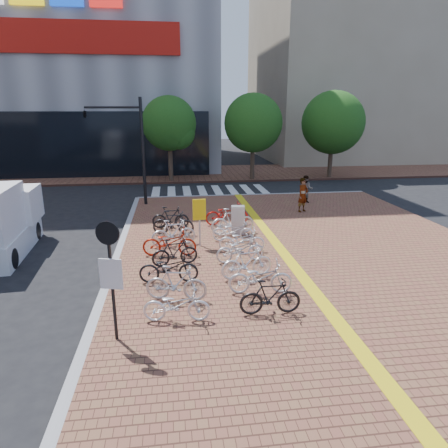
{
  "coord_description": "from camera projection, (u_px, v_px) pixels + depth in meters",
  "views": [
    {
      "loc": [
        -1.93,
        -11.52,
        5.21
      ],
      "look_at": [
        -0.18,
        1.82,
        1.3
      ],
      "focal_mm": 32.0,
      "sensor_mm": 36.0,
      "label": 1
    }
  ],
  "objects": [
    {
      "name": "ground",
      "position": [
        237.0,
        279.0,
        12.67
      ],
      "size": [
        120.0,
        120.0,
        0.0
      ],
      "primitive_type": "plane",
      "color": "black",
      "rests_on": "ground"
    },
    {
      "name": "sidewalk",
      "position": [
        419.0,
        366.0,
        8.26
      ],
      "size": [
        14.0,
        34.0,
        0.15
      ],
      "primitive_type": "cube",
      "color": "brown",
      "rests_on": "ground"
    },
    {
      "name": "tactile_strip",
      "position": [
        374.0,
        367.0,
        8.11
      ],
      "size": [
        0.4,
        34.0,
        0.01
      ],
      "primitive_type": "cube",
      "color": "gold",
      "rests_on": "sidewalk"
    },
    {
      "name": "kerb_west",
      "position": [
        67.0,
        397.0,
        7.38
      ],
      "size": [
        0.25,
        34.0,
        0.15
      ],
      "primitive_type": "cube",
      "color": "gray",
      "rests_on": "ground"
    },
    {
      "name": "kerb_north",
      "position": [
        254.0,
        195.0,
        24.45
      ],
      "size": [
        14.0,
        0.25,
        0.15
      ],
      "primitive_type": "cube",
      "color": "gray",
      "rests_on": "ground"
    },
    {
      "name": "far_sidewalk",
      "position": [
        196.0,
        174.0,
        32.64
      ],
      "size": [
        70.0,
        8.0,
        0.15
      ],
      "primitive_type": "cube",
      "color": "brown",
      "rests_on": "ground"
    },
    {
      "name": "department_store",
      "position": [
        14.0,
        11.0,
        37.19
      ],
      "size": [
        36.0,
        24.27,
        28.0
      ],
      "color": "gray",
      "rests_on": "ground"
    },
    {
      "name": "building_beige",
      "position": [
        355.0,
        72.0,
        42.87
      ],
      "size": [
        20.0,
        18.0,
        18.0
      ],
      "primitive_type": "cube",
      "color": "gray",
      "rests_on": "ground"
    },
    {
      "name": "crosswalk",
      "position": [
        210.0,
        191.0,
        26.06
      ],
      "size": [
        7.5,
        4.0,
        0.01
      ],
      "color": "silver",
      "rests_on": "ground"
    },
    {
      "name": "street_trees",
      "position": [
        267.0,
        124.0,
        28.77
      ],
      "size": [
        16.2,
        4.6,
        6.35
      ],
      "color": "#38281E",
      "rests_on": "far_sidewalk"
    },
    {
      "name": "bike_0",
      "position": [
        177.0,
        305.0,
        9.76
      ],
      "size": [
        1.7,
        0.74,
        0.87
      ],
      "primitive_type": "imported",
      "rotation": [
        0.0,
        0.0,
        1.47
      ],
      "color": "white",
      "rests_on": "sidewalk"
    },
    {
      "name": "bike_1",
      "position": [
        176.0,
        283.0,
        10.8
      ],
      "size": [
        1.74,
        0.81,
        1.01
      ],
      "primitive_type": "imported",
      "rotation": [
        0.0,
        0.0,
        1.37
      ],
      "color": "#B4B4B9",
      "rests_on": "sidewalk"
    },
    {
      "name": "bike_2",
      "position": [
        169.0,
        268.0,
        11.94
      ],
      "size": [
        1.8,
        0.7,
        0.93
      ],
      "primitive_type": "imported",
      "rotation": [
        0.0,
        0.0,
        1.52
      ],
      "color": "black",
      "rests_on": "sidewalk"
    },
    {
      "name": "bike_3",
      "position": [
        175.0,
        252.0,
        13.25
      ],
      "size": [
        1.61,
        0.75,
        0.93
      ],
      "primitive_type": "imported",
      "rotation": [
        0.0,
        0.0,
        1.78
      ],
      "color": "black",
      "rests_on": "sidewalk"
    },
    {
      "name": "bike_4",
      "position": [
        169.0,
        242.0,
        14.12
      ],
      "size": [
        1.96,
        0.86,
        1.0
      ],
      "primitive_type": "imported",
      "rotation": [
        0.0,
        0.0,
        1.47
      ],
      "color": "#A71F0B",
      "rests_on": "sidewalk"
    },
    {
      "name": "bike_5",
      "position": [
        173.0,
        233.0,
        15.17
      ],
      "size": [
        1.77,
        0.82,
        1.03
      ],
      "primitive_type": "imported",
      "rotation": [
        0.0,
        0.0,
        1.78
      ],
      "color": "silver",
      "rests_on": "sidewalk"
    },
    {
      "name": "bike_6",
      "position": [
        173.0,
        223.0,
        16.45
      ],
      "size": [
        1.78,
        0.8,
        1.03
      ],
      "primitive_type": "imported",
      "rotation": [
        0.0,
        0.0,
        1.38
      ],
      "color": "black",
      "rests_on": "sidewalk"
    },
    {
      "name": "bike_7",
      "position": [
        171.0,
        217.0,
        17.41
      ],
      "size": [
        1.63,
        0.55,
        0.97
      ],
      "primitive_type": "imported",
      "rotation": [
        0.0,
        0.0,
        1.51
      ],
      "color": "black",
      "rests_on": "sidewalk"
    },
    {
      "name": "bike_8",
      "position": [
        270.0,
        297.0,
        10.09
      ],
      "size": [
        1.59,
        0.48,
        0.95
      ],
      "primitive_type": "imported",
      "rotation": [
        0.0,
        0.0,
        1.55
      ],
      "color": "black",
      "rests_on": "sidewalk"
    },
    {
      "name": "bike_9",
      "position": [
        260.0,
        278.0,
        11.24
      ],
      "size": [
        1.86,
        0.79,
        0.95
      ],
      "primitive_type": "imported",
      "rotation": [
        0.0,
        0.0,
        1.48
      ],
      "color": "silver",
      "rests_on": "sidewalk"
    },
    {
      "name": "bike_10",
      "position": [
        247.0,
        263.0,
        12.26
      ],
      "size": [
        1.73,
        0.8,
        1.0
      ],
      "primitive_type": "imported",
      "rotation": [
        0.0,
        0.0,
        1.78
      ],
      "color": "white",
      "rests_on": "sidewalk"
    },
    {
      "name": "bike_11",
      "position": [
        240.0,
        249.0,
        13.58
      ],
      "size": [
        1.76,
        0.81,
        0.89
      ],
      "primitive_type": "imported",
      "rotation": [
        0.0,
        0.0,
        1.71
      ],
      "color": "silver",
      "rests_on": "sidewalk"
    },
    {
      "name": "bike_12",
      "position": [
        242.0,
        240.0,
        14.55
      ],
      "size": [
        1.74,
        0.79,
        0.88
      ],
      "primitive_type": "imported",
      "rotation": [
        0.0,
        0.0,
        1.45
      ],
      "color": "silver",
      "rests_on": "sidewalk"
    },
    {
      "name": "bike_13",
      "position": [
        233.0,
        231.0,
        15.69
      ],
      "size": [
        1.69,
        0.8,
        0.86
      ],
      "primitive_type": "imported",
      "rotation": [
        0.0,
        0.0,
        1.43
      ],
      "color": "white",
      "rests_on": "sidewalk"
    },
    {
      "name": "bike_14",
      "position": [
        233.0,
        221.0,
        16.56
      ],
      "size": [
        1.93,
        0.84,
        1.12
      ],
      "primitive_type": "imported",
      "rotation": [
        0.0,
        0.0,
        1.74
      ],
      "color": "silver",
      "rests_on": "sidewalk"
    },
    {
      "name": "bike_15",
      "position": [
        227.0,
        214.0,
        17.9
      ],
      "size": [
        1.96,
        0.75,
        1.02
      ],
      "primitive_type": "imported",
      "rotation": [
        0.0,
        0.0,
        1.61
      ],
      "color": "#A3120B",
      "rests_on": "sidewalk"
    },
    {
      "name": "pedestrian_a",
      "position": [
        303.0,
        195.0,
        20.11
      ],
      "size": [
        0.75,
        0.68,
        1.72
      ],
      "primitive_type": "imported",
      "rotation": [
        0.0,
        0.0,
        0.54
      ],
      "color": "gray",
      "rests_on": "sidewalk"
    },
    {
      "name": "pedestrian_b",
      "position": [
        306.0,
        189.0,
        22.07
      ],
      "size": [
        0.9,
        0.81,
        1.52
      ],
      "primitive_type": "imported",
      "rotation": [
        0.0,
        0.0,
        -0.4
      ],
      "color": "#535669",
      "rests_on": "sidewalk"
    },
    {
      "name": "utility_box",
      "position": [
        238.0,
        220.0,
        16.65
      ],
      "size": [
        0.58,
        0.44,
        1.18
      ],
      "primitive_type": "cube",
      "rotation": [
        0.0,
        0.0,
        -0.1
      ],
      "color": "#B2B2B7",
      "rests_on": "sidewalk"
    },
    {
      "name": "yellow_sign",
      "position": [
        200.0,
        214.0,
        14.9
      ],
      "size": [
        0.5,
        0.14,
        1.83
      ],
      "color": "#B7B7BC",
      "rests_on": "sidewalk"
    },
    {
      "name": "notice_sign",
      "position": [
        111.0,
        267.0,
        8.58
      ],
      "size": [
        0.51,
        0.18,
        2.81
      ],
      "color": "black",
      "rests_on": "sidewalk"
    },
    {
      "name": "traffic_light_pole",
      "position": [
        116.0,
        132.0,
        20.71
      ],
      "size": [
        3.02,
        1.16,
        5.63
      ],
      "color": "black",
      "rests_on": "sidewalk"
    }
  ]
}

